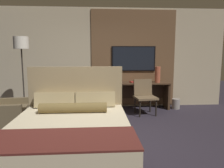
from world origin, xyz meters
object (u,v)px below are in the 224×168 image
at_px(waste_bin, 176,104).
at_px(floor_lamp, 21,50).
at_px(desk, 134,90).
at_px(tv, 134,59).
at_px(vase_tall, 158,75).
at_px(book, 134,82).
at_px(bed, 71,133).
at_px(desk_chair, 144,94).
at_px(armchair_by_window, 5,114).
at_px(vase_short, 115,78).

bearing_deg(waste_bin, floor_lamp, -172.26).
bearing_deg(desk, floor_lamp, -166.29).
xyz_separation_m(tv, waste_bin, (1.15, -0.36, -1.25)).
distance_m(vase_tall, book, 0.68).
height_order(bed, book, bed).
bearing_deg(desk_chair, desk, 98.58).
height_order(armchair_by_window, floor_lamp, floor_lamp).
bearing_deg(bed, vase_short, 71.84).
height_order(desk, vase_tall, vase_tall).
xyz_separation_m(desk, tv, (0.00, 0.21, 0.88)).
xyz_separation_m(armchair_by_window, waste_bin, (4.20, 1.10, -0.11)).
distance_m(bed, vase_short, 2.98).
height_order(desk, desk_chair, desk_chair).
bearing_deg(tv, vase_tall, -24.07).
bearing_deg(waste_bin, bed, -135.32).
bearing_deg(floor_lamp, armchair_by_window, -113.09).
height_order(desk, armchair_by_window, armchair_by_window).
bearing_deg(desk_chair, vase_tall, 38.61).
bearing_deg(book, vase_tall, -5.09).
distance_m(desk_chair, armchair_by_window, 3.28).
bearing_deg(vase_short, bed, -108.16).
relative_size(vase_short, book, 1.02).
relative_size(bed, tv, 1.72).
relative_size(armchair_by_window, book, 3.63).
relative_size(vase_tall, vase_short, 1.70).
distance_m(desk_chair, book, 0.62).
xyz_separation_m(tv, desk_chair, (0.16, -0.77, -0.87)).
relative_size(desk_chair, vase_short, 3.42).
bearing_deg(armchair_by_window, waste_bin, -81.20).
xyz_separation_m(desk, armchair_by_window, (-3.04, -1.24, -0.26)).
bearing_deg(waste_bin, vase_short, 173.12).
distance_m(floor_lamp, book, 2.99).
distance_m(armchair_by_window, floor_lamp, 1.51).
bearing_deg(tv, waste_bin, -17.15).
distance_m(armchair_by_window, vase_tall, 3.92).
bearing_deg(desk_chair, floor_lamp, 175.20).
bearing_deg(bed, floor_lamp, 123.33).
bearing_deg(desk, bed, -118.11).
xyz_separation_m(tv, armchair_by_window, (-3.04, -1.46, -1.14)).
height_order(bed, desk, bed).
xyz_separation_m(desk_chair, floor_lamp, (-2.96, -0.13, 1.11)).
xyz_separation_m(armchair_by_window, floor_lamp, (0.24, 0.56, 1.38)).
bearing_deg(bed, vase_tall, 51.86).
relative_size(floor_lamp, vase_tall, 4.40).
distance_m(desk, vase_short, 0.65).
distance_m(tv, vase_short, 0.77).
relative_size(tv, floor_lamp, 0.65).
height_order(desk, book, book).
bearing_deg(desk_chair, bed, -133.89).
xyz_separation_m(vase_short, waste_bin, (1.70, -0.20, -0.73)).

